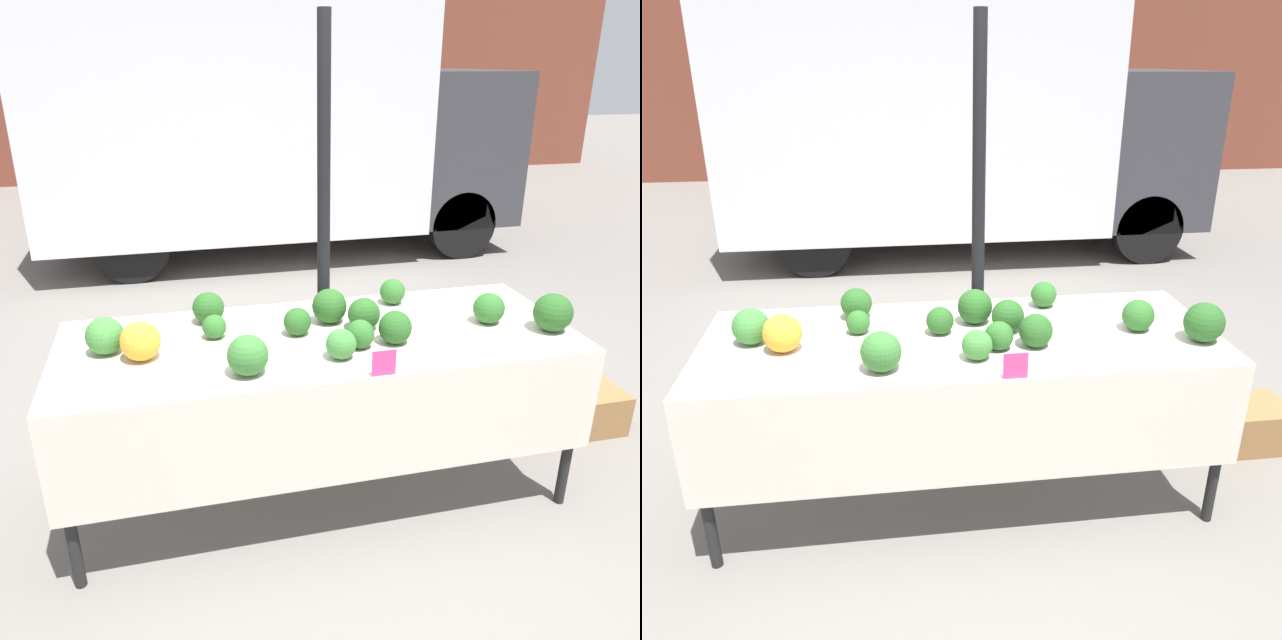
% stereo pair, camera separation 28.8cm
% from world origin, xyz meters
% --- Properties ---
extents(ground_plane, '(40.00, 40.00, 0.00)m').
position_xyz_m(ground_plane, '(0.00, 0.00, 0.00)').
color(ground_plane, slate).
extents(building_facade, '(16.00, 0.60, 4.65)m').
position_xyz_m(building_facade, '(0.00, 9.58, 2.33)').
color(building_facade, brown).
rests_on(building_facade, ground_plane).
extents(tent_pole, '(0.07, 0.07, 2.28)m').
position_xyz_m(tent_pole, '(0.17, 0.61, 1.14)').
color(tent_pole, black).
rests_on(tent_pole, ground_plane).
extents(parked_truck, '(5.08, 2.29, 2.57)m').
position_xyz_m(parked_truck, '(0.47, 4.56, 1.38)').
color(parked_truck, silver).
rests_on(parked_truck, ground_plane).
extents(market_table, '(2.40, 0.92, 0.86)m').
position_xyz_m(market_table, '(0.00, -0.07, 0.77)').
color(market_table, beige).
rests_on(market_table, ground_plane).
extents(orange_cauliflower, '(0.17, 0.17, 0.17)m').
position_xyz_m(orange_cauliflower, '(-0.80, -0.06, 0.95)').
color(orange_cauliflower, orange).
rests_on(orange_cauliflower, market_table).
extents(romanesco_head, '(0.12, 0.12, 0.10)m').
position_xyz_m(romanesco_head, '(-0.95, 0.22, 0.91)').
color(romanesco_head, '#93B238').
rests_on(romanesco_head, market_table).
extents(broccoli_head_0, '(0.13, 0.13, 0.13)m').
position_xyz_m(broccoli_head_0, '(0.03, -0.25, 0.93)').
color(broccoli_head_0, '#387533').
rests_on(broccoli_head_0, market_table).
extents(broccoli_head_1, '(0.15, 0.15, 0.15)m').
position_xyz_m(broccoli_head_1, '(0.31, -0.16, 0.94)').
color(broccoli_head_1, '#23511E').
rests_on(broccoli_head_1, market_table).
extents(broccoli_head_2, '(0.17, 0.17, 0.17)m').
position_xyz_m(broccoli_head_2, '(-0.95, 0.04, 0.95)').
color(broccoli_head_2, '#387533').
rests_on(broccoli_head_2, market_table).
extents(broccoli_head_3, '(0.13, 0.13, 0.13)m').
position_xyz_m(broccoli_head_3, '(0.14, -0.17, 0.93)').
color(broccoli_head_3, '#285B23').
rests_on(broccoli_head_3, market_table).
extents(broccoli_head_4, '(0.13, 0.13, 0.13)m').
position_xyz_m(broccoli_head_4, '(0.47, 0.31, 0.93)').
color(broccoli_head_4, '#285B23').
rests_on(broccoli_head_4, market_table).
extents(broccoli_head_5, '(0.11, 0.11, 0.11)m').
position_xyz_m(broccoli_head_5, '(-0.48, 0.09, 0.92)').
color(broccoli_head_5, '#285B23').
rests_on(broccoli_head_5, market_table).
extents(broccoli_head_6, '(0.17, 0.17, 0.17)m').
position_xyz_m(broccoli_head_6, '(-0.38, -0.30, 0.95)').
color(broccoli_head_6, '#336B2D').
rests_on(broccoli_head_6, market_table).
extents(broccoli_head_7, '(0.17, 0.17, 0.17)m').
position_xyz_m(broccoli_head_7, '(0.08, 0.15, 0.95)').
color(broccoli_head_7, '#23511E').
rests_on(broccoli_head_7, market_table).
extents(broccoli_head_8, '(0.18, 0.18, 0.18)m').
position_xyz_m(broccoli_head_8, '(1.08, -0.20, 0.95)').
color(broccoli_head_8, '#23511E').
rests_on(broccoli_head_8, market_table).
extents(broccoli_head_9, '(0.13, 0.13, 0.13)m').
position_xyz_m(broccoli_head_9, '(-0.10, 0.04, 0.93)').
color(broccoli_head_9, '#23511E').
rests_on(broccoli_head_9, market_table).
extents(broccoli_head_10, '(0.15, 0.15, 0.15)m').
position_xyz_m(broccoli_head_10, '(-0.49, 0.28, 0.94)').
color(broccoli_head_10, '#23511E').
rests_on(broccoli_head_10, market_table).
extents(broccoli_head_11, '(0.15, 0.15, 0.15)m').
position_xyz_m(broccoli_head_11, '(0.84, -0.04, 0.94)').
color(broccoli_head_11, '#285B23').
rests_on(broccoli_head_11, market_table).
extents(broccoli_head_12, '(0.16, 0.16, 0.16)m').
position_xyz_m(broccoli_head_12, '(0.22, 0.03, 0.94)').
color(broccoli_head_12, '#23511E').
rests_on(broccoli_head_12, market_table).
extents(price_sign, '(0.10, 0.01, 0.11)m').
position_xyz_m(price_sign, '(0.16, -0.45, 0.92)').
color(price_sign, '#E53D84').
rests_on(price_sign, market_table).
extents(produce_crate, '(0.47, 0.34, 0.25)m').
position_xyz_m(produce_crate, '(1.65, 0.19, 0.13)').
color(produce_crate, olive).
rests_on(produce_crate, ground_plane).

